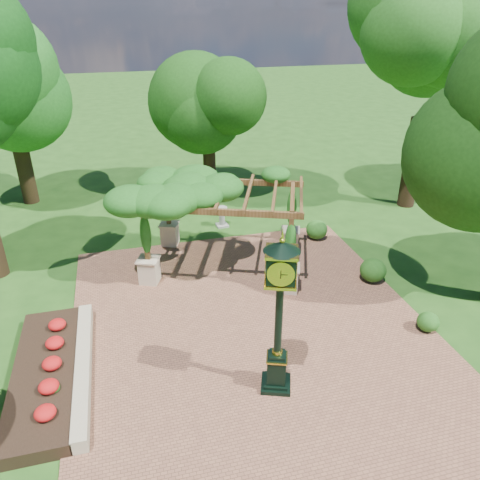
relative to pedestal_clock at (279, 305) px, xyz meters
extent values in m
plane|color=#1E4714|center=(0.08, 1.19, -2.41)|extent=(120.00, 120.00, 0.00)
cube|color=brown|center=(0.08, 2.19, -2.39)|extent=(10.00, 12.00, 0.04)
cube|color=#C6B793|center=(-4.52, 1.69, -2.21)|extent=(0.35, 5.00, 0.40)
cube|color=red|center=(-5.42, 1.69, -2.23)|extent=(1.50, 5.00, 0.36)
cube|color=black|center=(0.00, 0.00, -2.32)|extent=(0.91, 0.91, 0.11)
cube|color=black|center=(0.00, 0.00, -1.84)|extent=(0.57, 0.57, 0.79)
cube|color=gold|center=(0.00, 0.00, -1.49)|extent=(0.63, 0.63, 0.04)
cylinder|color=black|center=(0.00, 0.00, -0.35)|extent=(0.23, 0.23, 2.02)
cube|color=black|center=(0.00, 0.00, 0.97)|extent=(0.79, 0.79, 0.62)
cylinder|color=white|center=(-0.11, -0.29, 0.97)|extent=(0.50, 0.21, 0.53)
cone|color=black|center=(0.00, 0.00, 1.46)|extent=(1.02, 1.02, 0.22)
sphere|color=gold|center=(0.00, 0.00, 1.59)|extent=(0.12, 0.12, 0.12)
cube|color=beige|center=(-2.51, 5.62, -1.96)|extent=(0.77, 0.77, 0.83)
cube|color=brown|center=(-2.51, 5.62, -0.65)|extent=(0.19, 0.19, 1.70)
cube|color=beige|center=(1.76, 3.95, -1.96)|extent=(0.77, 0.77, 0.83)
cube|color=brown|center=(1.76, 3.95, -0.65)|extent=(0.19, 0.19, 1.70)
cube|color=beige|center=(-1.51, 8.18, -1.96)|extent=(0.77, 0.77, 0.83)
cube|color=brown|center=(-1.51, 8.18, -0.65)|extent=(0.19, 0.19, 1.70)
cube|color=beige|center=(2.76, 6.51, -1.96)|extent=(0.77, 0.77, 0.83)
cube|color=brown|center=(2.76, 6.51, -0.65)|extent=(0.19, 0.19, 1.70)
cube|color=brown|center=(-0.38, 4.78, 0.27)|extent=(5.00, 2.06, 0.20)
cube|color=brown|center=(0.62, 7.35, 0.27)|extent=(5.00, 2.06, 0.20)
ellipsoid|color=#1C5317|center=(0.12, 6.06, 0.52)|extent=(6.16, 5.01, 0.92)
cube|color=#96978F|center=(0.80, 9.31, -2.37)|extent=(0.51, 0.51, 0.09)
cylinder|color=#96978F|center=(0.80, 9.31, -1.98)|extent=(0.26, 0.26, 0.77)
cylinder|color=#96978F|center=(0.80, 9.31, -1.58)|extent=(0.48, 0.48, 0.04)
ellipsoid|color=#215518|center=(4.86, 0.97, -2.09)|extent=(0.80, 0.80, 0.56)
ellipsoid|color=#1F4D15|center=(4.68, 3.78, -1.98)|extent=(1.00, 1.00, 0.78)
ellipsoid|color=#265E1B|center=(4.13, 7.19, -2.00)|extent=(0.97, 0.97, 0.75)
cylinder|color=#332413|center=(-7.27, 14.27, -0.88)|extent=(0.70, 0.70, 3.06)
ellipsoid|color=#20621C|center=(-7.27, 14.27, 3.07)|extent=(4.44, 4.44, 4.84)
cylinder|color=black|center=(1.18, 13.64, -1.19)|extent=(0.61, 0.61, 2.44)
ellipsoid|color=#153D0F|center=(1.18, 13.64, 1.96)|extent=(4.08, 4.08, 3.86)
cylinder|color=black|center=(9.53, 9.40, -0.40)|extent=(0.74, 0.74, 4.02)
ellipsoid|color=#225919|center=(9.53, 9.40, 4.78)|extent=(4.54, 4.54, 6.35)
camera|label=1|loc=(-3.03, -8.03, 5.93)|focal=35.00mm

